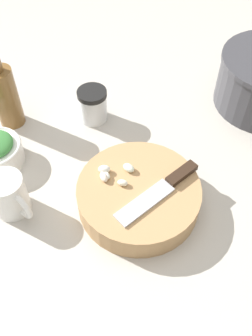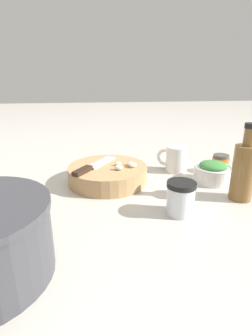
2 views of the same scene
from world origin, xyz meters
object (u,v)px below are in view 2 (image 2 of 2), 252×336
object	(u,v)px
coffee_mug	(175,159)
herb_bowl	(213,172)
cutting_board	(108,174)
garlic_cloves	(126,165)
oil_bottle	(244,170)
spice_jar	(181,198)
chef_knife	(93,166)
honey_jar	(220,164)

from	to	relation	value
coffee_mug	herb_bowl	bearing A→B (deg)	129.60
cutting_board	coffee_mug	size ratio (longest dim) A/B	2.44
garlic_cloves	oil_bottle	bearing A→B (deg)	154.94
coffee_mug	oil_bottle	bearing A→B (deg)	116.13
cutting_board	spice_jar	bearing A→B (deg)	127.12
cutting_board	chef_knife	size ratio (longest dim) A/B	1.36
herb_bowl	coffee_mug	bearing A→B (deg)	-50.40
herb_bowl	coffee_mug	distance (m)	0.14
spice_jar	coffee_mug	xyz separation A→B (m)	(-0.07, -0.29, 0.00)
oil_bottle	spice_jar	bearing A→B (deg)	17.97
cutting_board	coffee_mug	world-z (taller)	coffee_mug
oil_bottle	cutting_board	bearing A→B (deg)	-23.92
honey_jar	garlic_cloves	bearing A→B (deg)	10.93
chef_knife	spice_jar	size ratio (longest dim) A/B	2.16
chef_knife	coffee_mug	size ratio (longest dim) A/B	1.80
oil_bottle	herb_bowl	bearing A→B (deg)	-78.60
chef_knife	herb_bowl	xyz separation A→B (m)	(-0.37, 0.02, -0.03)
garlic_cloves	chef_knife	bearing A→B (deg)	-5.15
garlic_cloves	cutting_board	bearing A→B (deg)	-17.55
cutting_board	chef_knife	distance (m)	0.06
coffee_mug	cutting_board	bearing A→B (deg)	17.45
chef_knife	coffee_mug	world-z (taller)	coffee_mug
cutting_board	herb_bowl	xyz separation A→B (m)	(-0.33, 0.03, 0.01)
herb_bowl	garlic_cloves	bearing A→B (deg)	-2.97
garlic_cloves	oil_bottle	xyz separation A→B (m)	(-0.30, 0.14, 0.02)
chef_knife	garlic_cloves	xyz separation A→B (m)	(-0.10, 0.01, 0.00)
herb_bowl	oil_bottle	xyz separation A→B (m)	(-0.03, 0.13, 0.05)
cutting_board	chef_knife	world-z (taller)	chef_knife
honey_jar	cutting_board	bearing A→B (deg)	6.85
chef_knife	garlic_cloves	size ratio (longest dim) A/B	2.39
garlic_cloves	herb_bowl	world-z (taller)	garlic_cloves
honey_jar	oil_bottle	distance (m)	0.21
cutting_board	garlic_cloves	bearing A→B (deg)	162.45
coffee_mug	honey_jar	size ratio (longest dim) A/B	1.61
honey_jar	spice_jar	bearing A→B (deg)	49.46
garlic_cloves	herb_bowl	distance (m)	0.27
chef_knife	spice_jar	xyz separation A→B (m)	(-0.21, 0.21, -0.02)
cutting_board	spice_jar	size ratio (longest dim) A/B	2.93
herb_bowl	cutting_board	bearing A→B (deg)	-5.54
spice_jar	honey_jar	xyz separation A→B (m)	(-0.23, -0.27, -0.01)
spice_jar	cutting_board	bearing A→B (deg)	-52.88
garlic_cloves	spice_jar	size ratio (longest dim) A/B	0.91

